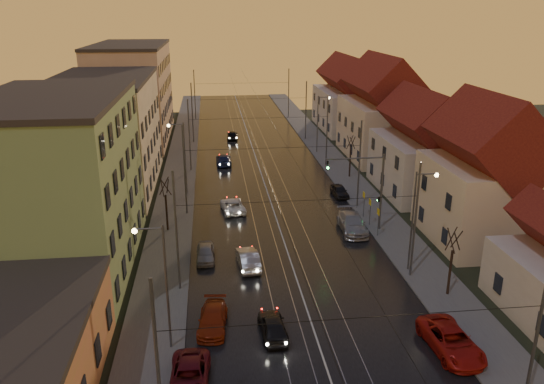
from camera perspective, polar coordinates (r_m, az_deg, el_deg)
name	(u,v)px	position (r m, az deg, el deg)	size (l,w,h in m)	color
ground	(323,359)	(32.31, 5.52, -17.41)	(160.00, 160.00, 0.00)	black
road	(259,166)	(68.33, -1.44, 2.78)	(16.00, 120.00, 0.04)	black
sidewalk_left	(180,169)	(68.17, -9.85, 2.50)	(4.00, 120.00, 0.15)	#4C4C4C
sidewalk_right	(335,163)	(69.90, 6.76, 3.07)	(4.00, 120.00, 0.15)	#4C4C4C
tram_rail_0	(242,167)	(68.17, -3.29, 2.74)	(0.06, 120.00, 0.03)	gray
tram_rail_1	(253,166)	(68.26, -2.09, 2.78)	(0.06, 120.00, 0.03)	gray
tram_rail_2	(265,166)	(68.39, -0.80, 2.83)	(0.06, 120.00, 0.03)	gray
tram_rail_3	(276,166)	(68.55, 0.39, 2.86)	(0.06, 120.00, 0.03)	gray
apartment_left_1	(59,187)	(42.89, -21.98, 0.46)	(10.00, 18.00, 13.00)	#71905C
apartment_left_2	(106,135)	(61.85, -17.40, 5.89)	(10.00, 20.00, 12.00)	tan
apartment_left_3	(133,94)	(84.99, -14.68, 10.21)	(10.00, 24.00, 14.00)	tan
house_right_1	(485,180)	(48.39, 21.96, 1.18)	(8.67, 10.20, 10.80)	beige
house_right_2	(425,151)	(59.85, 16.12, 4.25)	(9.18, 12.24, 9.20)	#B9B3AB
house_right_3	(382,115)	(73.31, 11.78, 8.15)	(9.18, 14.28, 11.50)	beige
house_right_4	(348,99)	(90.44, 8.20, 9.87)	(9.18, 16.32, 10.00)	#B9B3AB
catenary_pole_l_0	(158,372)	(24.39, -12.15, -18.36)	(0.16, 0.16, 9.00)	#595B60
catenary_pole_r_0	(535,343)	(28.29, 26.46, -14.38)	(0.16, 0.16, 9.00)	#595B60
catenary_pole_l_1	(177,233)	(37.41, -10.24, -4.33)	(0.16, 0.16, 9.00)	#595B60
catenary_pole_r_1	(415,222)	(40.07, 15.15, -3.10)	(0.16, 0.16, 9.00)	#595B60
catenary_pole_l_2	(185,171)	(51.52, -9.37, 2.26)	(0.16, 0.16, 9.00)	#595B60
catenary_pole_r_2	(359,165)	(53.48, 9.37, 2.88)	(0.16, 0.16, 9.00)	#595B60
catenary_pole_l_3	(189,136)	(66.03, -8.88, 5.99)	(0.16, 0.16, 9.00)	#595B60
catenary_pole_r_3	(327,132)	(67.56, 5.93, 6.41)	(0.16, 0.16, 9.00)	#595B60
catenary_pole_l_4	(192,113)	(80.71, -8.57, 8.37)	(0.16, 0.16, 9.00)	#595B60
catenary_pole_r_4	(306,111)	(81.98, 3.67, 8.70)	(0.16, 0.16, 9.00)	#595B60
catenary_pole_l_5	(195,95)	(98.46, -8.31, 10.28)	(0.16, 0.16, 9.00)	#595B60
catenary_pole_r_5	(289,93)	(99.50, 1.80, 10.56)	(0.16, 0.16, 9.00)	#595B60
street_lamp_0	(161,276)	(30.98, -11.89, -8.81)	(1.75, 0.32, 8.00)	#595B60
street_lamp_1	(417,212)	(40.97, 15.35, -2.04)	(1.75, 0.32, 8.00)	#595B60
street_lamp_2	(182,151)	(57.22, -9.67, 4.33)	(1.75, 0.32, 8.00)	#595B60
street_lamp_3	(320,118)	(74.29, 5.16, 7.89)	(1.75, 0.32, 8.00)	#595B60
traffic_light_mast	(371,183)	(47.79, 10.61, 0.98)	(5.30, 0.32, 7.20)	#595B60
bare_tree_0	(166,206)	(48.48, -11.31, -1.45)	(1.09, 1.09, 5.11)	black
bare_tree_1	(451,264)	(39.00, 18.69, -7.34)	(1.09, 1.09, 5.11)	black
bare_tree_2	(350,158)	(63.76, 8.42, 3.68)	(1.09, 1.09, 5.11)	black
driving_car_0	(273,326)	(33.72, 0.09, -14.21)	(1.55, 3.86, 1.32)	black
driving_car_1	(248,259)	(41.78, -2.60, -7.18)	(1.49, 4.27, 1.41)	gray
driving_car_2	(233,206)	(53.02, -4.25, -1.46)	(2.08, 4.51, 1.25)	silver
driving_car_3	(224,160)	(69.30, -5.22, 3.50)	(1.89, 4.66, 1.35)	#161F42
driving_car_4	(232,135)	(82.99, -4.28, 6.12)	(1.60, 3.97, 1.35)	black
parked_left_1	(189,377)	(30.18, -8.88, -19.06)	(2.12, 4.59, 1.27)	#560E19
parked_left_2	(213,319)	(34.63, -6.40, -13.44)	(1.73, 4.25, 1.23)	maroon
parked_left_3	(205,253)	(43.24, -7.18, -6.50)	(1.45, 3.60, 1.23)	gray
parked_right_0	(451,341)	(34.01, 18.69, -14.91)	(2.38, 5.17, 1.44)	#A81610
parked_right_1	(352,223)	(48.75, 8.63, -3.32)	(2.20, 5.41, 1.57)	#9B9BA0
parked_right_2	(339,191)	(57.62, 7.27, 0.11)	(1.44, 3.57, 1.22)	black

